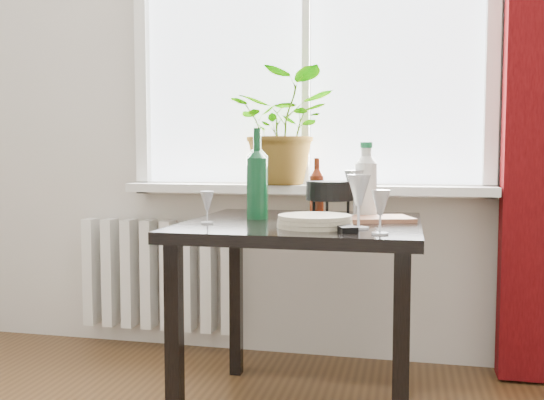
% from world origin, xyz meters
% --- Properties ---
extents(window, '(1.72, 0.08, 1.62)m').
position_xyz_m(window, '(0.00, 2.22, 1.60)').
color(window, white).
rests_on(window, ground).
extents(windowsill, '(1.72, 0.20, 0.04)m').
position_xyz_m(windowsill, '(0.00, 2.15, 0.82)').
color(windowsill, silver).
rests_on(windowsill, ground).
extents(radiator, '(0.80, 0.10, 0.55)m').
position_xyz_m(radiator, '(-0.75, 2.18, 0.38)').
color(radiator, white).
rests_on(radiator, ground).
extents(table, '(0.85, 0.85, 0.74)m').
position_xyz_m(table, '(0.10, 1.55, 0.65)').
color(table, black).
rests_on(table, ground).
extents(potted_plant, '(0.50, 0.44, 0.53)m').
position_xyz_m(potted_plant, '(-0.09, 2.14, 1.11)').
color(potted_plant, '#306F1D').
rests_on(potted_plant, windowsill).
extents(wine_bottle_left, '(0.09, 0.09, 0.36)m').
position_xyz_m(wine_bottle_left, '(-0.10, 1.63, 0.92)').
color(wine_bottle_left, '#0B3B0C').
rests_on(wine_bottle_left, table).
extents(wine_bottle_right, '(0.10, 0.10, 0.35)m').
position_xyz_m(wine_bottle_right, '(-0.09, 1.60, 0.91)').
color(wine_bottle_right, '#0C3F20').
rests_on(wine_bottle_right, table).
extents(bottle_amber, '(0.07, 0.07, 0.23)m').
position_xyz_m(bottle_amber, '(0.12, 1.78, 0.86)').
color(bottle_amber, '#651E0B').
rests_on(bottle_amber, table).
extents(cleaning_bottle, '(0.09, 0.09, 0.30)m').
position_xyz_m(cleaning_bottle, '(0.32, 1.72, 0.89)').
color(cleaning_bottle, silver).
rests_on(cleaning_bottle, table).
extents(wineglass_front_right, '(0.09, 0.09, 0.18)m').
position_xyz_m(wineglass_front_right, '(0.32, 1.37, 0.83)').
color(wineglass_front_right, silver).
rests_on(wineglass_front_right, table).
extents(wineglass_far_right, '(0.08, 0.08, 0.14)m').
position_xyz_m(wineglass_far_right, '(0.39, 1.23, 0.81)').
color(wineglass_far_right, silver).
rests_on(wineglass_far_right, table).
extents(wineglass_back_center, '(0.10, 0.10, 0.19)m').
position_xyz_m(wineglass_back_center, '(0.27, 1.69, 0.84)').
color(wineglass_back_center, '#AFB4BC').
rests_on(wineglass_back_center, table).
extents(wineglass_back_left, '(0.08, 0.08, 0.16)m').
position_xyz_m(wineglass_back_left, '(-0.15, 1.79, 0.82)').
color(wineglass_back_left, silver).
rests_on(wineglass_back_left, table).
extents(wineglass_front_left, '(0.06, 0.06, 0.12)m').
position_xyz_m(wineglass_front_left, '(-0.22, 1.39, 0.80)').
color(wineglass_front_left, silver).
rests_on(wineglass_front_left, table).
extents(plate_stack, '(0.31, 0.31, 0.04)m').
position_xyz_m(plate_stack, '(0.17, 1.37, 0.76)').
color(plate_stack, beige).
rests_on(plate_stack, table).
extents(fondue_pot, '(0.24, 0.22, 0.14)m').
position_xyz_m(fondue_pot, '(0.18, 1.69, 0.81)').
color(fondue_pot, black).
rests_on(fondue_pot, table).
extents(tv_remote, '(0.11, 0.19, 0.02)m').
position_xyz_m(tv_remote, '(0.27, 1.31, 0.75)').
color(tv_remote, black).
rests_on(tv_remote, table).
extents(cutting_board, '(0.33, 0.26, 0.02)m').
position_xyz_m(cutting_board, '(0.35, 1.62, 0.75)').
color(cutting_board, '#9F6547').
rests_on(cutting_board, table).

